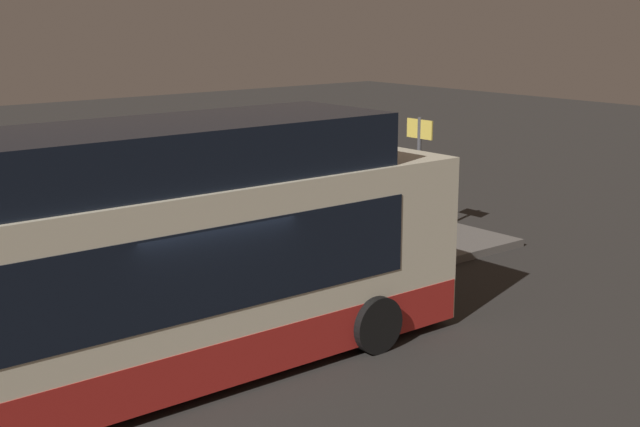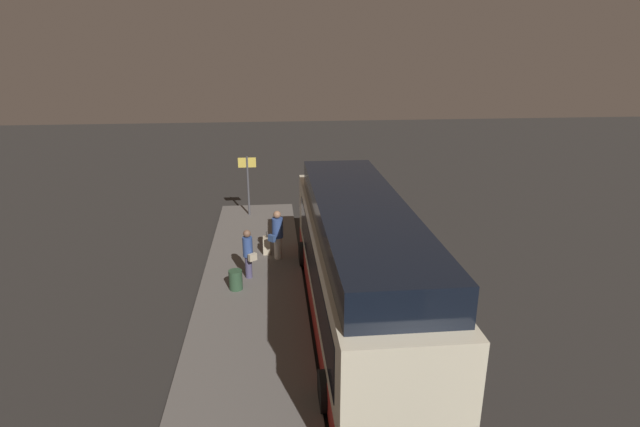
{
  "view_description": "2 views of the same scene",
  "coord_description": "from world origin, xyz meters",
  "px_view_note": "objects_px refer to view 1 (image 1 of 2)",
  "views": [
    {
      "loc": [
        -6.33,
        -10.91,
        5.4
      ],
      "look_at": [
        3.26,
        0.85,
        1.9
      ],
      "focal_mm": 50.0,
      "sensor_mm": 36.0,
      "label": 1
    },
    {
      "loc": [
        -13.79,
        2.52,
        7.67
      ],
      "look_at": [
        3.26,
        0.85,
        1.9
      ],
      "focal_mm": 28.0,
      "sensor_mm": 36.0,
      "label": 2
    }
  ],
  "objects_px": {
    "bus_lead": "(100,279)",
    "trash_bin": "(127,276)",
    "sign_post": "(419,160)",
    "passenger_boarding": "(174,241)",
    "passenger_waiting": "(270,236)",
    "suitcase": "(281,261)"
  },
  "relations": [
    {
      "from": "suitcase",
      "to": "passenger_boarding",
      "type": "bearing_deg",
      "value": 164.15
    },
    {
      "from": "bus_lead",
      "to": "trash_bin",
      "type": "xyz_separation_m",
      "value": [
        2.17,
        3.56,
        -1.22
      ]
    },
    {
      "from": "passenger_boarding",
      "to": "trash_bin",
      "type": "bearing_deg",
      "value": 27.96
    },
    {
      "from": "bus_lead",
      "to": "passenger_waiting",
      "type": "distance_m",
      "value": 5.02
    },
    {
      "from": "passenger_boarding",
      "to": "sign_post",
      "type": "relative_size",
      "value": 0.62
    },
    {
      "from": "passenger_boarding",
      "to": "passenger_waiting",
      "type": "bearing_deg",
      "value": -159.46
    },
    {
      "from": "passenger_waiting",
      "to": "trash_bin",
      "type": "height_order",
      "value": "passenger_waiting"
    },
    {
      "from": "sign_post",
      "to": "bus_lead",
      "type": "bearing_deg",
      "value": -160.73
    },
    {
      "from": "suitcase",
      "to": "trash_bin",
      "type": "height_order",
      "value": "suitcase"
    },
    {
      "from": "passenger_boarding",
      "to": "suitcase",
      "type": "height_order",
      "value": "passenger_boarding"
    },
    {
      "from": "passenger_waiting",
      "to": "sign_post",
      "type": "height_order",
      "value": "sign_post"
    },
    {
      "from": "bus_lead",
      "to": "sign_post",
      "type": "height_order",
      "value": "bus_lead"
    },
    {
      "from": "trash_bin",
      "to": "suitcase",
      "type": "bearing_deg",
      "value": -18.87
    },
    {
      "from": "bus_lead",
      "to": "passenger_waiting",
      "type": "relative_size",
      "value": 6.39
    },
    {
      "from": "bus_lead",
      "to": "suitcase",
      "type": "xyz_separation_m",
      "value": [
        5.06,
        2.58,
        -1.23
      ]
    },
    {
      "from": "passenger_boarding",
      "to": "trash_bin",
      "type": "relative_size",
      "value": 2.65
    },
    {
      "from": "suitcase",
      "to": "sign_post",
      "type": "xyz_separation_m",
      "value": [
        4.69,
        0.83,
        1.44
      ]
    },
    {
      "from": "suitcase",
      "to": "bus_lead",
      "type": "bearing_deg",
      "value": -152.99
    },
    {
      "from": "trash_bin",
      "to": "bus_lead",
      "type": "bearing_deg",
      "value": -121.34
    },
    {
      "from": "passenger_boarding",
      "to": "passenger_waiting",
      "type": "relative_size",
      "value": 0.93
    },
    {
      "from": "trash_bin",
      "to": "passenger_boarding",
      "type": "bearing_deg",
      "value": -26.07
    },
    {
      "from": "passenger_boarding",
      "to": "trash_bin",
      "type": "xyz_separation_m",
      "value": [
        -0.81,
        0.4,
        -0.62
      ]
    }
  ]
}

